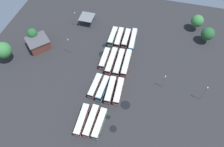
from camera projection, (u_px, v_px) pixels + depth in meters
The scene contains 31 objects.
ground_plane at pixel (111, 77), 89.89m from camera, with size 124.50×124.50×0.00m, color #28282B.
bus_row0_slot0 at pixel (113, 36), 101.98m from camera, with size 11.52×2.54×3.38m.
bus_row0_slot1 at pixel (119, 38), 101.47m from camera, with size 12.18×2.72×3.38m.
bus_row0_slot2 at pixel (126, 38), 101.17m from camera, with size 11.46×2.57×3.38m.
bus_row0_slot3 at pixel (133, 40), 100.52m from camera, with size 14.43×3.06×3.38m.
bus_row1_slot0 at pixel (105, 58), 93.60m from camera, with size 11.26×2.57×3.38m.
bus_row1_slot1 at pixel (111, 61), 92.86m from camera, with size 14.35×2.54×3.38m.
bus_row1_slot2 at pixel (119, 62), 92.35m from camera, with size 14.37×2.62×3.38m.
bus_row1_slot3 at pixel (126, 63), 92.14m from camera, with size 14.38×2.67×3.38m.
bus_row2_slot0 at pixel (95, 86), 84.98m from camera, with size 11.27×3.14×3.38m.
bus_row2_slot1 at pixel (103, 88), 84.29m from camera, with size 11.59×3.18×3.38m.
bus_row2_slot2 at pixel (110, 90), 83.85m from camera, with size 12.07×2.84×3.38m.
bus_row2_slot3 at pixel (119, 91), 83.48m from camera, with size 12.00×2.92×3.38m.
bus_row3_slot0 at pixel (82, 120), 76.26m from camera, with size 12.21×2.70×3.38m.
bus_row3_slot1 at pixel (91, 121), 76.03m from camera, with size 12.31×2.67×3.38m.
bus_row3_slot2 at pixel (100, 123), 75.41m from camera, with size 11.70×2.91×3.38m.
depot_building at pixel (38, 43), 98.23m from camera, with size 13.43×13.42×4.95m.
maintenance_shelter at pixel (87, 17), 107.66m from camera, with size 7.68×7.20×3.91m.
lamp_post_far_corner at pixel (69, 46), 93.98m from camera, with size 0.56×0.28×8.93m.
lamp_post_by_building at pixel (204, 93), 79.39m from camera, with size 0.56×0.28×8.89m.
lamp_post_near_entrance at pixel (76, 19), 105.73m from camera, with size 0.56×0.28×8.18m.
lamp_post_mid_lot at pixel (164, 81), 83.43m from camera, with size 0.56×0.28×7.61m.
tree_south_edge at pixel (32, 33), 97.94m from camera, with size 4.80×4.80×7.90m.
tree_west_edge at pixel (3, 50), 90.11m from camera, with size 7.29×7.29×10.25m.
tree_northeast at pixel (208, 34), 98.00m from camera, with size 6.21×6.21×8.42m.
tree_northwest at pixel (197, 21), 103.05m from camera, with size 6.11×6.11×8.63m.
puddle_near_shelter at pixel (108, 117), 78.76m from camera, with size 1.82×1.82×0.01m, color black.
puddle_back_corner at pixel (102, 54), 97.46m from camera, with size 3.73×3.73×0.01m, color black.
puddle_front_lane at pixel (105, 46), 100.74m from camera, with size 3.01×3.01×0.01m, color black.
puddle_between_rows at pixel (113, 129), 76.05m from camera, with size 2.75×2.75×0.01m, color black.
puddle_centre_drain at pixel (125, 105), 81.78m from camera, with size 3.99×3.99×0.01m, color black.
Camera 1 is at (49.73, 13.36, 73.70)m, focal length 32.93 mm.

